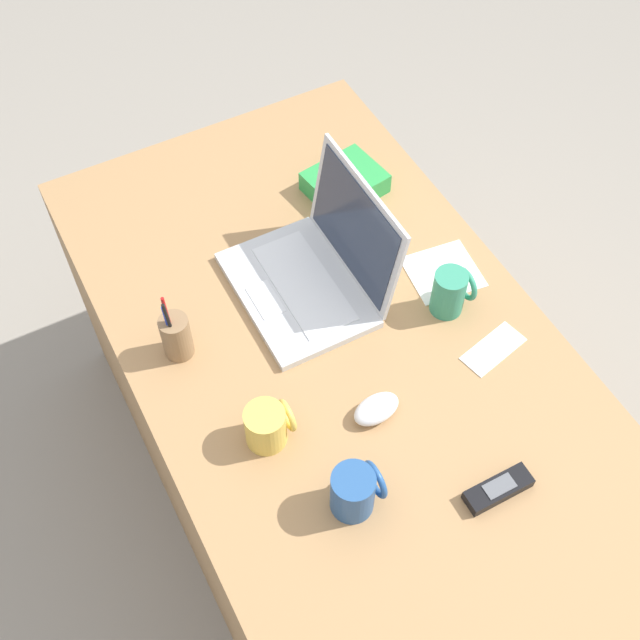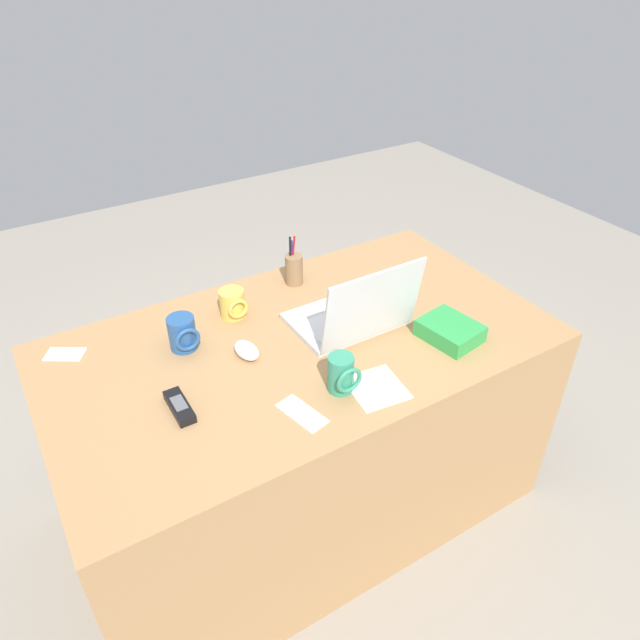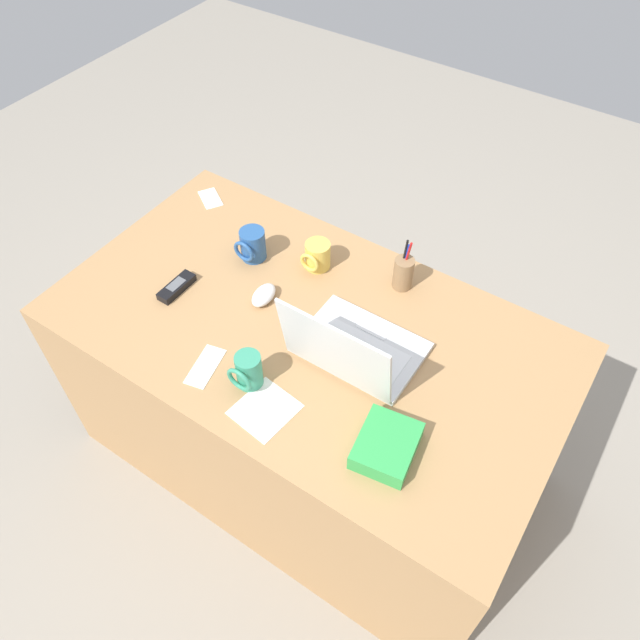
{
  "view_description": "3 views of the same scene",
  "coord_description": "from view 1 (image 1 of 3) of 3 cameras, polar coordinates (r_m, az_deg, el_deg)",
  "views": [
    {
      "loc": [
        0.8,
        -0.48,
        2.14
      ],
      "look_at": [
        -0.06,
        -0.02,
        0.76
      ],
      "focal_mm": 45.86,
      "sensor_mm": 36.0,
      "label": 1
    },
    {
      "loc": [
        0.68,
        1.22,
        1.78
      ],
      "look_at": [
        -0.08,
        -0.02,
        0.76
      ],
      "focal_mm": 32.8,
      "sensor_mm": 36.0,
      "label": 2
    },
    {
      "loc": [
        -0.67,
        0.93,
        2.1
      ],
      "look_at": [
        -0.04,
        -0.01,
        0.78
      ],
      "focal_mm": 34.61,
      "sensor_mm": 36.0,
      "label": 3
    }
  ],
  "objects": [
    {
      "name": "paper_note_left",
      "position": [
        1.82,
        8.58,
        3.34
      ],
      "size": [
        0.16,
        0.17,
        0.0
      ],
      "primitive_type": "cube",
      "rotation": [
        0.0,
        0.0,
        -0.12
      ],
      "color": "white",
      "rests_on": "desk"
    },
    {
      "name": "paper_note_right",
      "position": [
        1.72,
        12.0,
        -1.99
      ],
      "size": [
        0.09,
        0.15,
        0.0
      ],
      "primitive_type": "cube",
      "rotation": [
        0.0,
        0.0,
        0.23
      ],
      "color": "white",
      "rests_on": "desk"
    },
    {
      "name": "cordless_phone",
      "position": [
        1.56,
        12.33,
        -11.45
      ],
      "size": [
        0.04,
        0.13,
        0.03
      ],
      "color": "black",
      "rests_on": "desk"
    },
    {
      "name": "pen_holder",
      "position": [
        1.66,
        -10.01,
        -1.11
      ],
      "size": [
        0.06,
        0.06,
        0.17
      ],
      "color": "olive",
      "rests_on": "desk"
    },
    {
      "name": "ground_plane",
      "position": [
        2.33,
        1.13,
        -11.82
      ],
      "size": [
        6.0,
        6.0,
        0.0
      ],
      "primitive_type": "plane",
      "color": "gray"
    },
    {
      "name": "desk",
      "position": [
        2.0,
        1.3,
        -7.62
      ],
      "size": [
        1.5,
        0.84,
        0.73
      ],
      "primitive_type": "cube",
      "color": "#A87C4F",
      "rests_on": "ground"
    },
    {
      "name": "coffee_mug_spare",
      "position": [
        1.48,
        2.43,
        -11.83
      ],
      "size": [
        0.08,
        0.09,
        0.1
      ],
      "color": "#26518C",
      "rests_on": "desk"
    },
    {
      "name": "laptop",
      "position": [
        1.74,
        -0.29,
        3.58
      ],
      "size": [
        0.34,
        0.28,
        0.26
      ],
      "color": "silver",
      "rests_on": "desk"
    },
    {
      "name": "coffee_mug_tall",
      "position": [
        1.72,
        9.1,
        1.98
      ],
      "size": [
        0.08,
        0.08,
        0.11
      ],
      "color": "#338C6B",
      "rests_on": "desk"
    },
    {
      "name": "snack_bag",
      "position": [
        1.95,
        1.74,
        9.56
      ],
      "size": [
        0.16,
        0.19,
        0.05
      ],
      "primitive_type": "cube",
      "rotation": [
        0.0,
        0.0,
        0.16
      ],
      "color": "green",
      "rests_on": "desk"
    },
    {
      "name": "computer_mouse",
      "position": [
        1.59,
        3.95,
        -6.21
      ],
      "size": [
        0.07,
        0.1,
        0.04
      ],
      "primitive_type": "ellipsoid",
      "rotation": [
        0.0,
        0.0,
        0.11
      ],
      "color": "white",
      "rests_on": "desk"
    },
    {
      "name": "coffee_mug_white",
      "position": [
        1.54,
        -3.69,
        -7.37
      ],
      "size": [
        0.08,
        0.09,
        0.09
      ],
      "color": "#E0BC4C",
      "rests_on": "desk"
    }
  ]
}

